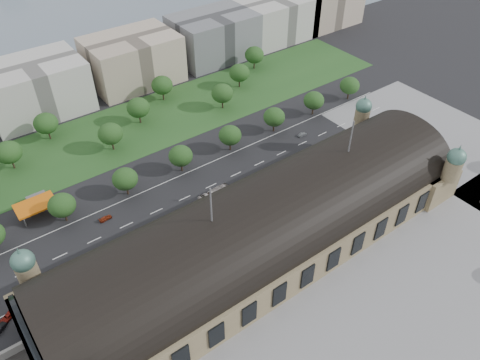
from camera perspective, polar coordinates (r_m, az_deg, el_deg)
ground at (r=158.35m, az=2.99°, el=-8.50°), size 900.00×900.00×0.00m
station at (r=150.84m, az=3.12°, el=-5.90°), size 150.00×48.40×44.30m
plaza_south at (r=146.61m, az=17.58°, el=-16.73°), size 190.00×48.00×0.12m
plaza_east at (r=223.48m, az=24.05°, el=4.08°), size 56.00×100.00×0.12m
road_slab at (r=173.77m, az=-10.15°, el=-3.79°), size 260.00×26.00×0.10m
grass_belt at (r=216.03m, az=-16.00°, el=4.96°), size 300.00×45.00×0.10m
petrol_station at (r=185.68m, az=-23.52°, el=-2.52°), size 14.00×13.00×5.05m
lake at (r=401.61m, az=-26.49°, el=18.86°), size 700.00×320.00×0.08m
office_3 at (r=240.79m, az=-23.69°, el=10.22°), size 45.00×32.00×24.00m
office_4 at (r=253.77m, az=-12.93°, el=14.10°), size 45.00×32.00×24.00m
office_5 at (r=275.36m, az=-3.25°, el=17.09°), size 45.00×32.00×24.00m
office_6 at (r=300.63m, az=4.28°, el=19.04°), size 45.00×32.00×24.00m
office_7 at (r=326.68m, az=10.02°, el=20.31°), size 45.00×32.00×24.00m
tree_row_3 at (r=173.99m, az=-20.90°, el=-2.89°), size 9.60×9.60×11.52m
tree_row_4 at (r=178.52m, az=-13.84°, el=0.12°), size 9.60×9.60×11.52m
tree_row_5 at (r=186.05m, az=-7.25°, el=2.94°), size 9.60×9.60×11.52m
tree_row_6 at (r=196.25m, az=-1.22°, el=5.47°), size 9.60×9.60×11.52m
tree_row_7 at (r=208.72m, az=4.19°, el=7.67°), size 9.60×9.60×11.52m
tree_row_8 at (r=223.09m, az=8.99°, el=9.56°), size 9.60×9.60×11.52m
tree_row_9 at (r=239.01m, az=13.22°, el=11.15°), size 9.60×9.60×11.52m
tree_belt_4 at (r=206.92m, az=-26.39°, el=3.05°), size 10.40×10.40×12.48m
tree_belt_5 at (r=219.29m, az=-22.60°, el=6.40°), size 10.40×10.40×12.48m
tree_belt_6 at (r=203.40m, az=-15.52°, el=5.46°), size 10.40×10.40×12.48m
tree_belt_7 at (r=218.64m, az=-12.31°, el=8.62°), size 10.40×10.40×12.48m
tree_belt_8 at (r=235.03m, az=-9.48°, el=11.33°), size 10.40×10.40×12.48m
tree_belt_9 at (r=225.14m, az=-2.18°, el=10.52°), size 10.40×10.40×12.48m
tree_belt_10 at (r=243.48m, az=-0.07°, el=12.94°), size 10.40×10.40×12.48m
tree_belt_11 at (r=262.47m, az=1.76°, el=15.00°), size 10.40×10.40×12.48m
traffic_car_2 at (r=159.82m, az=-22.37°, el=-11.58°), size 5.70×2.87×1.55m
traffic_car_3 at (r=174.31m, az=-16.08°, el=-4.51°), size 4.86×2.35×1.36m
traffic_car_4 at (r=175.93m, az=-0.89°, el=-2.03°), size 4.69×2.25×1.55m
traffic_car_5 at (r=210.42m, az=7.60°, el=5.51°), size 4.31×1.54×1.41m
traffic_car_6 at (r=224.11m, az=15.08°, el=6.72°), size 4.92×2.58×1.32m
parked_car_1 at (r=156.68m, az=-26.50°, el=-14.73°), size 5.38×4.59×1.37m
parked_car_2 at (r=155.24m, az=-21.34°, el=-13.24°), size 4.92×3.99×1.34m
parked_car_3 at (r=156.03m, az=-18.02°, el=-11.68°), size 5.12×4.16×1.64m
parked_car_4 at (r=155.24m, az=-18.86°, el=-12.40°), size 3.89×3.39×1.27m
parked_car_5 at (r=157.82m, az=-18.42°, el=-11.06°), size 5.89×5.36×1.53m
parked_car_6 at (r=161.23m, az=-8.28°, el=-7.44°), size 5.81×3.95×1.56m
bus_west at (r=171.69m, az=-3.09°, el=-2.95°), size 12.41×4.06×3.39m
bus_mid at (r=175.36m, az=-3.14°, el=-1.78°), size 13.59×3.84×3.74m
bus_east at (r=178.52m, az=1.18°, el=-0.82°), size 13.75×4.43×3.76m
pedestrian_2 at (r=195.34m, az=27.23°, el=-2.33°), size 0.87×0.99×1.77m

